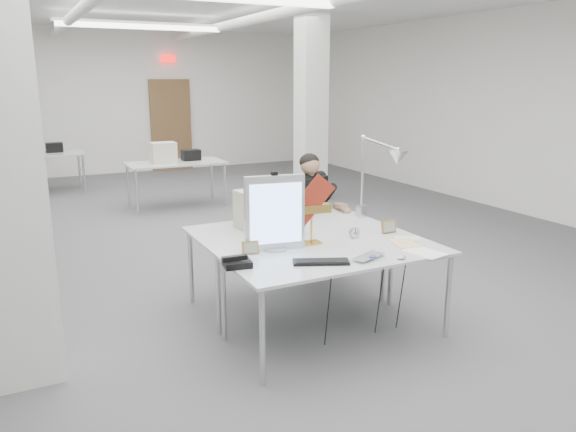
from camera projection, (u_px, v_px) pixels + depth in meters
name	position (u px, v px, depth m)	size (l,w,h in m)	color
room_shell	(225.00, 115.00, 6.59)	(10.04, 14.04, 3.24)	#505053
desk_main	(337.00, 254.00, 4.52)	(1.80, 0.90, 0.03)	silver
desk_second	(288.00, 228.00, 5.30)	(1.80, 0.90, 0.03)	silver
bg_desk_a	(176.00, 163.00, 9.38)	(1.60, 0.80, 0.03)	silver
bg_desk_b	(38.00, 154.00, 10.42)	(1.60, 0.80, 0.03)	silver
office_chair	(307.00, 223.00, 6.18)	(0.56, 0.56, 1.14)	black
seated_person	(310.00, 194.00, 6.06)	(0.44, 0.54, 0.82)	black
monitor	(275.00, 213.00, 4.52)	(0.50, 0.05, 0.61)	#BBBCC0
pennant	(309.00, 203.00, 4.60)	(0.47, 0.01, 0.19)	maroon
keyboard	(321.00, 262.00, 4.25)	(0.42, 0.14, 0.02)	black
laptop	(373.00, 258.00, 4.33)	(0.30, 0.19, 0.02)	#B4B3B8
mouse	(402.00, 257.00, 4.34)	(0.08, 0.05, 0.03)	silver
bankers_lamp	(311.00, 226.00, 4.71)	(0.28, 0.11, 0.31)	gold
desk_phone	(237.00, 263.00, 4.17)	(0.20, 0.18, 0.05)	black
picture_frame_left	(250.00, 248.00, 4.46)	(0.14, 0.01, 0.11)	#A67A47
picture_frame_right	(388.00, 226.00, 5.07)	(0.15, 0.01, 0.12)	olive
desk_clock	(354.00, 232.00, 4.91)	(0.10, 0.10, 0.03)	#A2A3A7
paper_stack_a	(425.00, 252.00, 4.50)	(0.22, 0.31, 0.01)	white
paper_stack_b	(405.00, 244.00, 4.74)	(0.19, 0.26, 0.01)	#DDBD84
paper_stack_c	(407.00, 238.00, 4.90)	(0.22, 0.15, 0.01)	silver
beige_monitor	(260.00, 210.00, 5.19)	(0.38, 0.36, 0.36)	#BBB69B
architect_lamp	(377.00, 180.00, 5.38)	(0.22, 0.64, 0.83)	#B4B4B8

